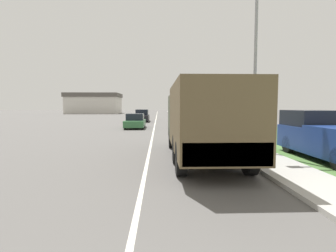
{
  "coord_description": "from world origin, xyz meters",
  "views": [
    {
      "loc": [
        0.43,
        0.27,
        2.1
      ],
      "look_at": [
        0.86,
        12.17,
        1.19
      ],
      "focal_mm": 28.0,
      "sensor_mm": 36.0,
      "label": 1
    }
  ],
  "objects_px": {
    "military_truck": "(202,118)",
    "pickup_truck": "(330,136)",
    "lamp_post": "(251,52)",
    "car_nearest_ahead": "(135,122)",
    "car_second_ahead": "(142,116)"
  },
  "relations": [
    {
      "from": "lamp_post",
      "to": "military_truck",
      "type": "bearing_deg",
      "value": -147.74
    },
    {
      "from": "lamp_post",
      "to": "pickup_truck",
      "type": "bearing_deg",
      "value": -34.59
    },
    {
      "from": "pickup_truck",
      "to": "lamp_post",
      "type": "height_order",
      "value": "lamp_post"
    },
    {
      "from": "car_second_ahead",
      "to": "car_nearest_ahead",
      "type": "bearing_deg",
      "value": -89.99
    },
    {
      "from": "pickup_truck",
      "to": "military_truck",
      "type": "bearing_deg",
      "value": 177.08
    },
    {
      "from": "lamp_post",
      "to": "car_second_ahead",
      "type": "bearing_deg",
      "value": 105.05
    },
    {
      "from": "pickup_truck",
      "to": "lamp_post",
      "type": "xyz_separation_m",
      "value": [
        -2.57,
        1.77,
        3.58
      ]
    },
    {
      "from": "car_nearest_ahead",
      "to": "car_second_ahead",
      "type": "distance_m",
      "value": 10.5
    },
    {
      "from": "military_truck",
      "to": "lamp_post",
      "type": "xyz_separation_m",
      "value": [
        2.41,
        1.52,
        2.87
      ]
    },
    {
      "from": "pickup_truck",
      "to": "lamp_post",
      "type": "distance_m",
      "value": 4.75
    },
    {
      "from": "car_second_ahead",
      "to": "pickup_truck",
      "type": "relative_size",
      "value": 0.94
    },
    {
      "from": "military_truck",
      "to": "pickup_truck",
      "type": "bearing_deg",
      "value": -2.92
    },
    {
      "from": "military_truck",
      "to": "lamp_post",
      "type": "height_order",
      "value": "lamp_post"
    },
    {
      "from": "military_truck",
      "to": "pickup_truck",
      "type": "distance_m",
      "value": 5.03
    },
    {
      "from": "military_truck",
      "to": "car_second_ahead",
      "type": "bearing_deg",
      "value": 98.92
    }
  ]
}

